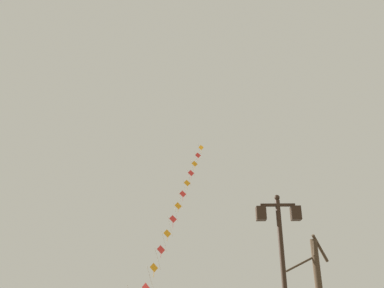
% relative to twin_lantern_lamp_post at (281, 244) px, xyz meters
% --- Properties ---
extents(twin_lantern_lamp_post, '(1.30, 0.28, 4.67)m').
position_rel_twin_lantern_lamp_post_xyz_m(twin_lantern_lamp_post, '(0.00, 0.00, 0.00)').
color(twin_lantern_lamp_post, black).
rests_on(twin_lantern_lamp_post, ground_plane).
extents(kite_train, '(3.65, 12.14, 14.58)m').
position_rel_twin_lantern_lamp_post_xyz_m(kite_train, '(-3.81, 14.02, 4.66)').
color(kite_train, brown).
rests_on(kite_train, ground_plane).
extents(bare_tree, '(2.15, 1.71, 4.76)m').
position_rel_twin_lantern_lamp_post_xyz_m(bare_tree, '(2.79, 6.86, -0.81)').
color(bare_tree, '#423323').
rests_on(bare_tree, ground_plane).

